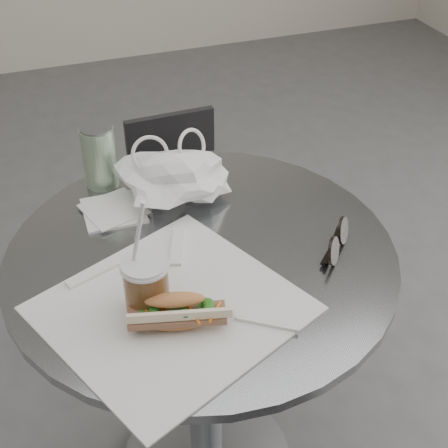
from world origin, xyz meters
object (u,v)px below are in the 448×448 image
object	(u,v)px
chair_far	(187,236)
sunglasses	(337,242)
banh_mi	(176,312)
iced_coffee	(146,286)
drink_can	(100,156)
cafe_table	(204,346)

from	to	relation	value
chair_far	sunglasses	size ratio (longest dim) A/B	6.22
chair_far	banh_mi	world-z (taller)	banh_mi
banh_mi	chair_far	bearing A→B (deg)	87.28
iced_coffee	drink_can	distance (m)	0.43
chair_far	iced_coffee	size ratio (longest dim) A/B	2.75
sunglasses	banh_mi	bearing A→B (deg)	147.79
cafe_table	chair_far	distance (m)	0.63
cafe_table	banh_mi	distance (m)	0.37
iced_coffee	drink_can	size ratio (longest dim) A/B	1.69
sunglasses	drink_can	world-z (taller)	drink_can
chair_far	drink_can	distance (m)	0.65
sunglasses	drink_can	xyz separation A→B (m)	(-0.38, 0.39, 0.05)
cafe_table	sunglasses	xyz separation A→B (m)	(0.25, -0.09, 0.30)
banh_mi	sunglasses	xyz separation A→B (m)	(0.35, 0.09, -0.01)
cafe_table	drink_can	size ratio (longest dim) A/B	5.36
cafe_table	sunglasses	distance (m)	0.39
sunglasses	drink_can	distance (m)	0.54
cafe_table	banh_mi	xyz separation A→B (m)	(-0.10, -0.18, 0.31)
cafe_table	iced_coffee	xyz separation A→B (m)	(-0.14, -0.13, 0.33)
banh_mi	drink_can	world-z (taller)	drink_can
cafe_table	sunglasses	world-z (taller)	sunglasses
iced_coffee	sunglasses	bearing A→B (deg)	5.52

